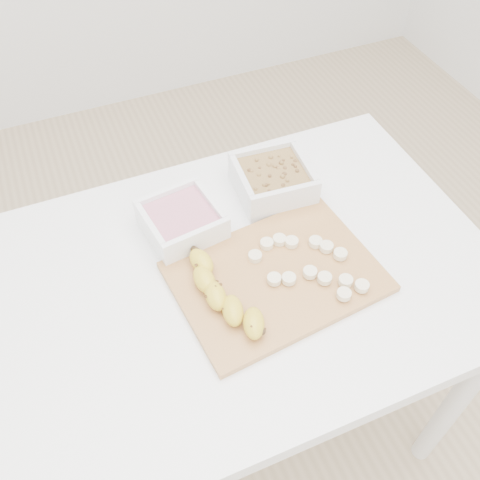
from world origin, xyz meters
name	(u,v)px	position (x,y,z in m)	size (l,w,h in m)	color
ground	(244,418)	(0.00, 0.00, 0.00)	(3.50, 3.50, 0.00)	#C6AD89
table	(245,297)	(0.00, 0.00, 0.65)	(1.00, 0.70, 0.75)	white
bowl_yogurt	(182,221)	(-0.08, 0.14, 0.79)	(0.17, 0.17, 0.07)	white
bowl_granola	(273,180)	(0.14, 0.18, 0.79)	(0.17, 0.17, 0.07)	white
cutting_board	(276,277)	(0.05, -0.04, 0.76)	(0.39, 0.28, 0.01)	#B67C48
banana	(225,295)	(-0.07, -0.06, 0.78)	(0.06, 0.22, 0.04)	gold
banana_slices	(308,263)	(0.11, -0.05, 0.77)	(0.18, 0.20, 0.02)	beige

